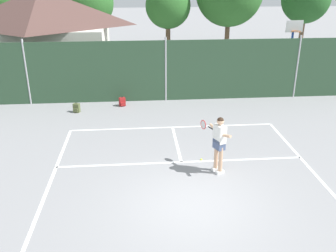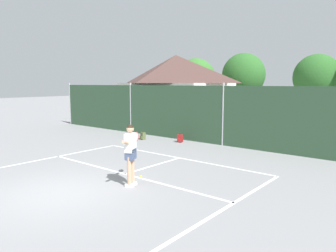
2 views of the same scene
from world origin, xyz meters
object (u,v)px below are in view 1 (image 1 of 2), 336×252
Objects in this scene: tennis_player at (219,140)px; tennis_ball at (201,159)px; basketball_hoop at (292,44)px; backpack_red at (122,102)px; backpack_olive at (76,108)px.

tennis_player is 28.10× the size of tennis_ball.
tennis_player is (-5.79, -9.03, -1.20)m from basketball_hoop.
backpack_red is at bearing -164.59° from basketball_hoop.
tennis_ball is at bearing -46.39° from backpack_olive.
basketball_hoop is at bearing 57.34° from tennis_player.
tennis_ball is at bearing -64.06° from backpack_red.
backpack_red is at bearing 115.94° from tennis_ball.
tennis_player reaches higher than backpack_red.
tennis_ball is 0.14× the size of backpack_olive.
backpack_olive is 2.15m from backpack_red.
tennis_player is at bearing -48.45° from backpack_olive.
tennis_ball is 6.40m from backpack_red.
basketball_hoop is at bearing 15.98° from backpack_olive.
tennis_player reaches higher than backpack_olive.
backpack_olive is at bearing -164.02° from basketball_hoop.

